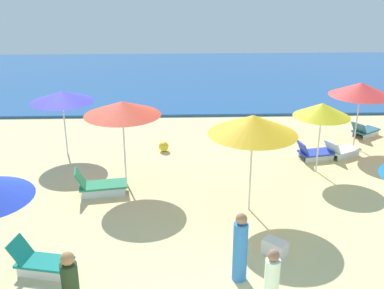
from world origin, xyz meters
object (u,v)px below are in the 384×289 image
beachgoer_3 (240,249)px  umbrella_3 (322,110)px  umbrella_1 (122,108)px  umbrella_9 (253,125)px  beach_ball_1 (164,146)px  lounge_chair_8_0 (40,261)px  lounge_chair_1_0 (99,185)px  beachgoer_4 (271,288)px  umbrella_4 (62,97)px  lounge_chair_3_0 (314,152)px  cooler_box_0 (275,247)px  lounge_chair_5_1 (364,130)px  umbrella_5 (361,89)px  lounge_chair_5_0 (341,150)px

beachgoer_3 → umbrella_3: bearing=-154.7°
umbrella_1 → umbrella_9: size_ratio=0.96×
beach_ball_1 → lounge_chair_8_0: bearing=-110.0°
lounge_chair_1_0 → beachgoer_4: beachgoer_4 is taller
beachgoer_3 → beachgoer_4: beachgoer_3 is taller
umbrella_1 → beachgoer_4: size_ratio=1.65×
lounge_chair_8_0 → beachgoer_3: size_ratio=0.87×
lounge_chair_8_0 → umbrella_4: bearing=19.3°
umbrella_3 → lounge_chair_8_0: bearing=-146.1°
lounge_chair_3_0 → beachgoer_3: (-3.50, -6.65, 0.53)m
umbrella_1 → lounge_chair_8_0: 5.20m
umbrella_9 → beachgoer_4: size_ratio=1.72×
beachgoer_4 → cooler_box_0: bearing=174.3°
lounge_chair_1_0 → umbrella_3: size_ratio=0.67×
beachgoer_3 → umbrella_1: bearing=-93.2°
beachgoer_3 → beach_ball_1: bearing=-110.7°
lounge_chair_1_0 → umbrella_9: 5.00m
lounge_chair_3_0 → lounge_chair_5_1: bearing=-61.8°
umbrella_9 → lounge_chair_8_0: bearing=-152.2°
beach_ball_1 → umbrella_5: bearing=1.4°
lounge_chair_3_0 → beachgoer_4: 8.57m
beachgoer_4 → lounge_chair_5_0: bearing=161.7°
lounge_chair_3_0 → beach_ball_1: lounge_chair_3_0 is taller
lounge_chair_5_1 → beach_ball_1: lounge_chair_5_1 is taller
lounge_chair_3_0 → umbrella_4: size_ratio=0.58×
umbrella_1 → lounge_chair_3_0: size_ratio=1.96×
cooler_box_0 → beach_ball_1: bearing=-24.0°
lounge_chair_1_0 → lounge_chair_3_0: 7.57m
lounge_chair_5_0 → beach_ball_1: lounge_chair_5_0 is taller
lounge_chair_3_0 → lounge_chair_5_1: size_ratio=1.02×
umbrella_4 → umbrella_9: bearing=-35.9°
umbrella_3 → lounge_chair_5_0: umbrella_3 is taller
umbrella_1 → beachgoer_3: umbrella_1 is taller
umbrella_1 → lounge_chair_5_1: bearing=23.7°
lounge_chair_8_0 → beach_ball_1: 7.63m
umbrella_5 → lounge_chair_3_0: bearing=-149.1°
lounge_chair_5_0 → lounge_chair_5_1: size_ratio=1.06×
umbrella_5 → beachgoer_4: 10.43m
umbrella_4 → cooler_box_0: umbrella_4 is taller
lounge_chair_8_0 → umbrella_9: umbrella_9 is taller
lounge_chair_5_0 → umbrella_4: bearing=58.5°
umbrella_9 → cooler_box_0: (0.30, -2.19, -2.34)m
lounge_chair_3_0 → beachgoer_4: beachgoer_4 is taller
lounge_chair_3_0 → umbrella_4: umbrella_4 is taller
lounge_chair_5_0 → umbrella_9: umbrella_9 is taller
umbrella_9 → beach_ball_1: (-2.50, 4.48, -2.34)m
cooler_box_0 → beachgoer_4: bearing=119.2°
umbrella_1 → umbrella_9: 4.03m
umbrella_4 → lounge_chair_8_0: umbrella_4 is taller
umbrella_4 → lounge_chair_8_0: bearing=-82.8°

